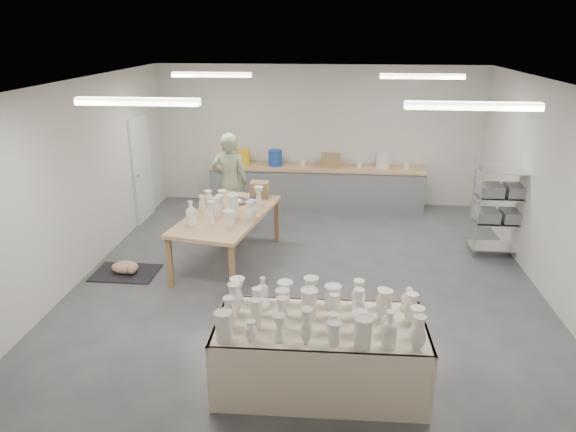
# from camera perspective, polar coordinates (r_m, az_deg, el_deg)

# --- Properties ---
(room) EXTENTS (8.00, 8.02, 3.00)m
(room) POSITION_cam_1_polar(r_m,az_deg,el_deg) (7.35, 1.37, 7.21)
(room) COLOR #424449
(room) RESTS_ON ground
(back_counter) EXTENTS (4.60, 0.60, 1.24)m
(back_counter) POSITION_cam_1_polar(r_m,az_deg,el_deg) (11.22, 3.12, 3.46)
(back_counter) COLOR tan
(back_counter) RESTS_ON ground
(wire_shelf) EXTENTS (0.88, 0.48, 1.80)m
(wire_shelf) POSITION_cam_1_polar(r_m,az_deg,el_deg) (9.34, 22.62, 1.21)
(wire_shelf) COLOR silver
(wire_shelf) RESTS_ON ground
(drying_table) EXTENTS (2.26, 1.10, 1.16)m
(drying_table) POSITION_cam_1_polar(r_m,az_deg,el_deg) (5.71, 3.58, -14.62)
(drying_table) COLOR olive
(drying_table) RESTS_ON ground
(work_table) EXTENTS (1.55, 2.46, 1.23)m
(work_table) POSITION_cam_1_polar(r_m,az_deg,el_deg) (8.47, -6.42, 0.49)
(work_table) COLOR tan
(work_table) RESTS_ON ground
(rug) EXTENTS (1.00, 0.70, 0.02)m
(rug) POSITION_cam_1_polar(r_m,az_deg,el_deg) (8.68, -17.58, -6.03)
(rug) COLOR black
(rug) RESTS_ON ground
(cat) EXTENTS (0.46, 0.35, 0.19)m
(cat) POSITION_cam_1_polar(r_m,az_deg,el_deg) (8.62, -17.56, -5.45)
(cat) COLOR white
(cat) RESTS_ON rug
(potter) EXTENTS (0.70, 0.46, 1.91)m
(potter) POSITION_cam_1_polar(r_m,az_deg,el_deg) (9.78, -6.45, 3.71)
(potter) COLOR #97AC85
(potter) RESTS_ON ground
(red_stool) EXTENTS (0.40, 0.40, 0.28)m
(red_stool) POSITION_cam_1_polar(r_m,az_deg,el_deg) (10.25, -6.00, 0.36)
(red_stool) COLOR red
(red_stool) RESTS_ON ground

